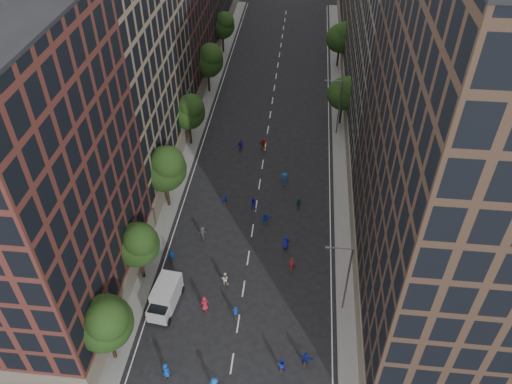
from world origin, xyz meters
The scene contains 36 objects.
ground centered at (0.00, 40.00, 0.00)m, with size 240.00×240.00×0.00m, color black.
sidewalk_left centered at (-12.00, 47.50, 0.07)m, with size 4.00×105.00×0.15m, color slate.
sidewalk_right centered at (12.00, 47.50, 0.07)m, with size 4.00×105.00×0.15m, color slate.
bldg_left_a centered at (-19.00, 11.00, 15.00)m, with size 14.00×22.00×30.00m, color #542620.
bldg_left_b centered at (-19.00, 35.00, 17.00)m, with size 14.00×26.00×34.00m, color #826F55.
bldg_left_c centered at (-19.00, 58.00, 14.00)m, with size 14.00×20.00×28.00m, color #542620.
bldg_right_a centered at (19.00, 15.00, 18.00)m, with size 14.00×30.00×36.00m, color #422E23.
bldg_right_b centered at (19.00, 44.00, 16.50)m, with size 14.00×28.00×33.00m, color #6A6458.
tree_left_0 centered at (-11.01, 3.85, 5.96)m, with size 5.20×5.20×8.83m.
tree_left_1 centered at (-11.02, 13.86, 5.55)m, with size 4.80×4.80×8.21m.
tree_left_2 centered at (-10.99, 25.83, 6.36)m, with size 5.60×5.60×9.45m.
tree_left_3 centered at (-11.02, 39.85, 5.82)m, with size 5.00×5.00×8.58m.
tree_left_4 centered at (-11.00, 55.84, 6.10)m, with size 5.40×5.40×9.08m.
tree_left_5 centered at (-11.02, 71.86, 5.68)m, with size 4.80×4.80×8.33m.
tree_right_a centered at (11.38, 47.85, 5.63)m, with size 5.00×5.00×8.39m.
tree_right_b centered at (11.39, 67.85, 5.96)m, with size 5.20×5.20×8.83m.
streetlamp_near centered at (10.37, 12.00, 5.17)m, with size 2.64×0.22×9.06m.
streetlamp_far centered at (10.37, 45.00, 5.17)m, with size 2.64×0.22×9.06m.
cargo_van centered at (-7.79, 10.49, 1.43)m, with size 2.98×5.35×2.72m.
skater_0 centered at (-5.84, 2.66, 0.90)m, with size 0.88×0.57×1.79m, color navy.
skater_1 centered at (-0.35, 9.72, 0.84)m, with size 0.61×0.40×1.68m, color #123A99.
skater_2 centered at (4.69, 4.38, 0.82)m, with size 0.80×0.62×1.65m, color #1725BC.
skater_4 centered at (-8.50, 16.45, 0.96)m, with size 1.13×0.47×1.92m, color #114290.
skater_5 centered at (6.92, 5.25, 0.77)m, with size 1.42×0.45×1.53m, color navy.
skater_6 centered at (-3.66, 10.40, 0.92)m, with size 0.90×0.59×1.84m, color #AE1D30.
skater_7 centered at (5.03, 16.78, 0.87)m, with size 0.63×0.41×1.73m, color maroon.
skater_8 centered at (-2.07, 13.95, 0.86)m, with size 0.83×0.65×1.71m, color silver.
skater_9 centered at (-5.82, 20.74, 0.80)m, with size 1.03×0.59×1.59m, color #36363B.
skater_10 centered at (5.42, 27.06, 0.85)m, with size 1.00×0.42×1.71m, color #1B5A37.
skater_11 centered at (1.49, 23.83, 0.80)m, with size 1.48×0.47×1.60m, color #173EBD.
skater_12 centered at (4.20, 20.02, 0.85)m, with size 0.83×0.54×1.69m, color #121499.
skater_13 centered at (-4.13, 27.03, 0.77)m, with size 0.56×0.37×1.55m, color navy.
skater_14 centered at (-0.37, 26.33, 0.90)m, with size 0.87×0.68×1.80m, color #1418A8.
skater_15 centered at (3.36, 31.72, 0.96)m, with size 1.23×0.71×1.91m, color #124699.
skater_16 centered at (-3.50, 38.97, 0.91)m, with size 1.07×0.44×1.82m, color #1C15B1.
skater_17 centered at (-0.25, 39.79, 0.86)m, with size 1.60×0.51×1.72m, color #AD221C.
Camera 1 is at (4.90, -20.65, 43.10)m, focal length 35.00 mm.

